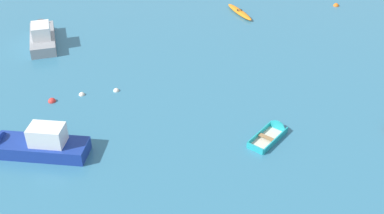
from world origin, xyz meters
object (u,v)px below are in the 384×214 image
object	(u,v)px
rowboat_turquoise_outer_left	(275,131)
motor_launch_deep_blue_midfield_left	(34,144)
kayak_orange_cluster_outer	(240,12)
mooring_buoy_trailing	(336,6)
mooring_buoy_near_foreground	(82,95)
motor_launch_grey_back_row_left	(42,35)
mooring_buoy_between_boats_left	(52,102)
mooring_buoy_between_boats_right	(116,91)

from	to	relation	value
rowboat_turquoise_outer_left	motor_launch_deep_blue_midfield_left	xyz separation A→B (m)	(-11.97, -1.98, 0.39)
rowboat_turquoise_outer_left	kayak_orange_cluster_outer	bearing A→B (deg)	93.31
mooring_buoy_trailing	kayak_orange_cluster_outer	bearing A→B (deg)	-166.57
mooring_buoy_near_foreground	motor_launch_grey_back_row_left	bearing A→B (deg)	121.52
motor_launch_deep_blue_midfield_left	mooring_buoy_between_boats_left	world-z (taller)	motor_launch_deep_blue_midfield_left
motor_launch_deep_blue_midfield_left	mooring_buoy_between_boats_left	distance (m)	4.71
rowboat_turquoise_outer_left	mooring_buoy_between_boats_left	distance (m)	12.73
rowboat_turquoise_outer_left	motor_launch_deep_blue_midfield_left	bearing A→B (deg)	-170.60
motor_launch_deep_blue_midfield_left	rowboat_turquoise_outer_left	bearing A→B (deg)	9.40
kayak_orange_cluster_outer	motor_launch_deep_blue_midfield_left	xyz separation A→B (m)	(-11.05, -18.02, 0.37)
rowboat_turquoise_outer_left	mooring_buoy_near_foreground	bearing A→B (deg)	162.55
kayak_orange_cluster_outer	motor_launch_deep_blue_midfield_left	bearing A→B (deg)	-121.51
rowboat_turquoise_outer_left	mooring_buoy_between_boats_left	world-z (taller)	rowboat_turquoise_outer_left
rowboat_turquoise_outer_left	mooring_buoy_between_boats_right	bearing A→B (deg)	156.25
kayak_orange_cluster_outer	rowboat_turquoise_outer_left	size ratio (longest dim) A/B	1.29
motor_launch_grey_back_row_left	mooring_buoy_near_foreground	world-z (taller)	motor_launch_grey_back_row_left
rowboat_turquoise_outer_left	motor_launch_deep_blue_midfield_left	distance (m)	12.14
motor_launch_deep_blue_midfield_left	mooring_buoy_trailing	bearing A→B (deg)	46.08
mooring_buoy_near_foreground	kayak_orange_cluster_outer	bearing A→B (deg)	51.68
mooring_buoy_between_boats_left	mooring_buoy_trailing	bearing A→B (deg)	37.86
rowboat_turquoise_outer_left	motor_launch_grey_back_row_left	size ratio (longest dim) A/B	0.51
rowboat_turquoise_outer_left	mooring_buoy_between_boats_right	world-z (taller)	rowboat_turquoise_outer_left
mooring_buoy_between_boats_left	mooring_buoy_between_boats_right	bearing A→B (deg)	19.82
mooring_buoy_trailing	mooring_buoy_near_foreground	distance (m)	23.28
rowboat_turquoise_outer_left	mooring_buoy_between_boats_left	bearing A→B (deg)	167.90
mooring_buoy_trailing	mooring_buoy_between_boats_left	size ratio (longest dim) A/B	1.05
kayak_orange_cluster_outer	mooring_buoy_trailing	size ratio (longest dim) A/B	7.65
kayak_orange_cluster_outer	motor_launch_deep_blue_midfield_left	distance (m)	21.14
mooring_buoy_trailing	motor_launch_grey_back_row_left	bearing A→B (deg)	-161.68
mooring_buoy_between_boats_left	mooring_buoy_between_boats_right	size ratio (longest dim) A/B	1.28
motor_launch_grey_back_row_left	rowboat_turquoise_outer_left	bearing A→B (deg)	-34.63
mooring_buoy_near_foreground	mooring_buoy_between_boats_right	xyz separation A→B (m)	(1.95, 0.51, 0.00)
kayak_orange_cluster_outer	mooring_buoy_between_boats_left	size ratio (longest dim) A/B	8.04
motor_launch_deep_blue_midfield_left	mooring_buoy_between_boats_left	bearing A→B (deg)	95.82
motor_launch_deep_blue_midfield_left	motor_launch_grey_back_row_left	bearing A→B (deg)	104.69
kayak_orange_cluster_outer	motor_launch_grey_back_row_left	size ratio (longest dim) A/B	0.65
mooring_buoy_near_foreground	mooring_buoy_between_boats_left	bearing A→B (deg)	-154.12
mooring_buoy_near_foreground	mooring_buoy_between_boats_right	bearing A→B (deg)	14.65
kayak_orange_cluster_outer	rowboat_turquoise_outer_left	bearing A→B (deg)	-86.69
motor_launch_grey_back_row_left	motor_launch_deep_blue_midfield_left	size ratio (longest dim) A/B	1.04
mooring_buoy_trailing	mooring_buoy_between_boats_left	world-z (taller)	mooring_buoy_trailing
mooring_buoy_between_boats_right	motor_launch_deep_blue_midfield_left	bearing A→B (deg)	-117.14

